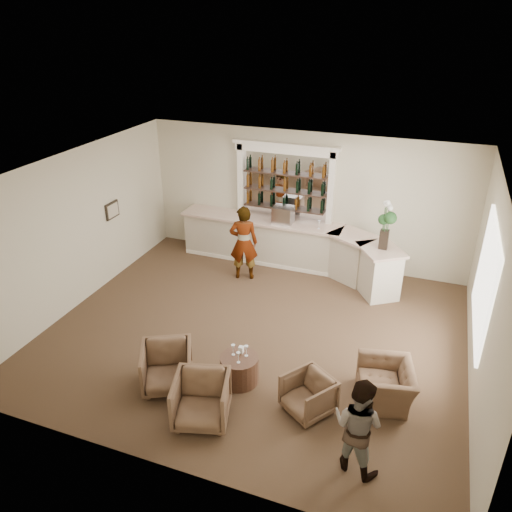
{
  "coord_description": "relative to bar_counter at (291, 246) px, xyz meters",
  "views": [
    {
      "loc": [
        2.91,
        -7.74,
        5.8
      ],
      "look_at": [
        -0.31,
        0.9,
        1.24
      ],
      "focal_mm": 35.0,
      "sensor_mm": 36.0,
      "label": 1
    }
  ],
  "objects": [
    {
      "name": "ground",
      "position": [
        0.16,
        -3.0,
        -0.57
      ],
      "size": [
        8.0,
        8.0,
        0.0
      ],
      "primitive_type": "plane",
      "color": "brown",
      "rests_on": "ground"
    },
    {
      "name": "room_shell",
      "position": [
        0.33,
        -2.29,
        1.77
      ],
      "size": [
        8.04,
        7.02,
        3.32
      ],
      "color": "beige",
      "rests_on": "ground"
    },
    {
      "name": "bar_counter",
      "position": [
        0.0,
        0.0,
        0.0
      ],
      "size": [
        5.72,
        1.8,
        1.14
      ],
      "color": "beige",
      "rests_on": "ground"
    },
    {
      "name": "back_bar_alcove",
      "position": [
        -0.34,
        0.41,
        1.46
      ],
      "size": [
        2.64,
        0.25,
        3.0
      ],
      "color": "white",
      "rests_on": "ground"
    },
    {
      "name": "cocktail_table",
      "position": [
        0.42,
        -4.44,
        -0.32
      ],
      "size": [
        0.66,
        0.66,
        0.5
      ],
      "primitive_type": "cylinder",
      "color": "#543324",
      "rests_on": "ground"
    },
    {
      "name": "sommelier",
      "position": [
        -0.89,
        -0.92,
        0.34
      ],
      "size": [
        0.77,
        0.62,
        1.82
      ],
      "primitive_type": "imported",
      "rotation": [
        0.0,
        0.0,
        3.46
      ],
      "color": "gray",
      "rests_on": "ground"
    },
    {
      "name": "guest",
      "position": [
        2.61,
        -5.55,
        0.18
      ],
      "size": [
        0.87,
        0.77,
        1.51
      ],
      "primitive_type": "imported",
      "rotation": [
        0.0,
        0.0,
        2.83
      ],
      "color": "gray",
      "rests_on": "ground"
    },
    {
      "name": "armchair_left",
      "position": [
        -0.67,
        -4.98,
        -0.18
      ],
      "size": [
        1.14,
        1.15,
        0.78
      ],
      "primitive_type": "imported",
      "rotation": [
        0.0,
        0.0,
        0.48
      ],
      "color": "brown",
      "rests_on": "ground"
    },
    {
      "name": "armchair_center",
      "position": [
        0.22,
        -5.49,
        -0.18
      ],
      "size": [
        1.04,
        1.06,
        0.78
      ],
      "primitive_type": "imported",
      "rotation": [
        0.0,
        0.0,
        0.28
      ],
      "color": "brown",
      "rests_on": "ground"
    },
    {
      "name": "armchair_right",
      "position": [
        1.72,
        -4.73,
        -0.25
      ],
      "size": [
        0.98,
        0.99,
        0.65
      ],
      "primitive_type": "imported",
      "rotation": [
        0.0,
        0.0,
        -0.61
      ],
      "color": "brown",
      "rests_on": "ground"
    },
    {
      "name": "armchair_far",
      "position": [
        2.83,
        -4.04,
        -0.25
      ],
      "size": [
        1.07,
        1.16,
        0.64
      ],
      "primitive_type": "imported",
      "rotation": [
        0.0,
        0.0,
        -1.33
      ],
      "color": "brown",
      "rests_on": "ground"
    },
    {
      "name": "espresso_machine",
      "position": [
        -0.24,
        0.04,
        0.77
      ],
      "size": [
        0.48,
        0.4,
        0.42
      ],
      "primitive_type": "cube",
      "rotation": [
        0.0,
        0.0,
        -0.0
      ],
      "color": "silver",
      "rests_on": "bar_counter"
    },
    {
      "name": "flower_vase",
      "position": [
        2.24,
        -0.58,
        1.19
      ],
      "size": [
        0.29,
        0.29,
        1.11
      ],
      "color": "black",
      "rests_on": "bar_counter"
    },
    {
      "name": "wine_glass_bar_left",
      "position": [
        -0.19,
        -0.04,
        0.67
      ],
      "size": [
        0.07,
        0.07,
        0.21
      ],
      "primitive_type": null,
      "color": "white",
      "rests_on": "bar_counter"
    },
    {
      "name": "wine_glass_bar_right",
      "position": [
        0.67,
        -0.01,
        0.67
      ],
      "size": [
        0.07,
        0.07,
        0.21
      ],
      "primitive_type": null,
      "color": "white",
      "rests_on": "bar_counter"
    },
    {
      "name": "wine_glass_tbl_a",
      "position": [
        0.3,
        -4.41,
        0.03
      ],
      "size": [
        0.07,
        0.07,
        0.21
      ],
      "primitive_type": null,
      "color": "white",
      "rests_on": "cocktail_table"
    },
    {
      "name": "wine_glass_tbl_b",
      "position": [
        0.52,
        -4.36,
        0.03
      ],
      "size": [
        0.07,
        0.07,
        0.21
      ],
      "primitive_type": null,
      "color": "white",
      "rests_on": "cocktail_table"
    },
    {
      "name": "wine_glass_tbl_c",
      "position": [
        0.46,
        -4.57,
        0.03
      ],
      "size": [
        0.07,
        0.07,
        0.21
      ],
      "primitive_type": null,
      "color": "white",
      "rests_on": "cocktail_table"
    },
    {
      "name": "napkin_holder",
      "position": [
        0.4,
        -4.3,
        -0.01
      ],
      "size": [
        0.08,
        0.08,
        0.12
      ],
      "primitive_type": "cube",
      "color": "white",
      "rests_on": "cocktail_table"
    }
  ]
}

